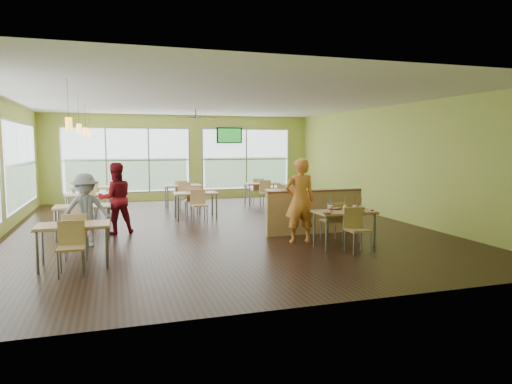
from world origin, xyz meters
TOP-DOWN VIEW (x-y plane):
  - room at (0.00, 0.00)m, footprint 12.00×12.04m
  - window_bays at (-2.65, 3.08)m, footprint 9.24×10.24m
  - main_table at (2.00, -3.00)m, footprint 1.22×1.52m
  - half_wall_divider at (2.00, -1.55)m, footprint 2.40×0.14m
  - dining_tables at (-1.05, 1.71)m, footprint 6.92×8.72m
  - pendant_lights at (-3.20, 0.68)m, footprint 0.11×7.31m
  - ceiling_fan at (-0.00, 3.00)m, footprint 1.25×1.25m
  - tv_backwall at (1.80, 5.90)m, footprint 1.00×0.07m
  - man_plaid at (1.29, -2.33)m, footprint 0.71×0.51m
  - patron_maroon at (-2.48, -0.17)m, footprint 0.94×0.80m
  - patron_grey at (-3.08, -1.36)m, footprint 1.01×0.61m
  - cup_blue at (1.63, -3.11)m, footprint 0.10×0.10m
  - cup_yellow at (1.96, -3.09)m, footprint 0.09×0.09m
  - cup_red_near at (2.16, -3.16)m, footprint 0.10×0.10m
  - cup_red_far at (2.26, -3.22)m, footprint 0.09×0.09m
  - food_basket at (2.39, -2.94)m, footprint 0.22×0.22m
  - ketchup_cup at (2.55, -3.17)m, footprint 0.07×0.07m
  - wrapper_left at (1.47, -3.26)m, footprint 0.20×0.18m
  - wrapper_mid at (1.94, -2.78)m, footprint 0.24×0.23m
  - wrapper_right at (2.24, -3.27)m, footprint 0.14×0.13m

SIDE VIEW (x-z plane):
  - half_wall_divider at x=2.00m, z-range 0.00..1.04m
  - dining_tables at x=-1.05m, z-range 0.20..1.07m
  - main_table at x=2.00m, z-range 0.20..1.07m
  - patron_grey at x=-3.08m, z-range 0.00..1.52m
  - ketchup_cup at x=2.55m, z-range 0.75..0.78m
  - wrapper_right at x=2.24m, z-range 0.75..0.78m
  - wrapper_left at x=1.47m, z-range 0.75..0.79m
  - wrapper_mid at x=1.94m, z-range 0.75..0.80m
  - food_basket at x=2.39m, z-range 0.75..0.80m
  - cup_yellow at x=1.96m, z-range 0.66..0.97m
  - cup_red_far at x=2.26m, z-range 0.66..0.97m
  - cup_red_near at x=2.16m, z-range 0.65..0.99m
  - cup_blue at x=1.63m, z-range 0.64..1.01m
  - patron_maroon at x=-2.48m, z-range 0.00..1.69m
  - man_plaid at x=1.29m, z-range 0.00..1.82m
  - window_bays at x=-2.65m, z-range 0.29..2.66m
  - room at x=0.00m, z-range 0.00..3.20m
  - tv_backwall at x=1.80m, z-range 2.15..2.75m
  - pendant_lights at x=-3.20m, z-range 2.02..2.88m
  - ceiling_fan at x=0.00m, z-range 2.80..3.09m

